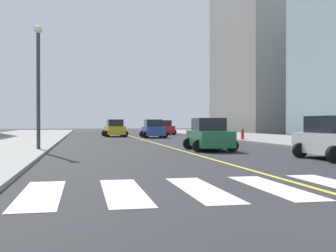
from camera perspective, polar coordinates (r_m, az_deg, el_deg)
crosswalk_paint at (r=11.17m, az=17.93°, el=-7.57°), size 13.50×4.00×0.01m
lane_divider_paint at (r=46.00m, az=-4.51°, el=-1.49°), size 0.16×80.00×0.01m
parking_garage_concrete at (r=81.39m, az=14.19°, el=9.00°), size 18.00×24.00×27.37m
car_yellow_nearest at (r=48.30m, az=-7.10°, el=-0.35°), size 2.81×4.38×1.92m
car_blue_second at (r=44.47m, az=-1.97°, el=-0.43°), size 2.67×4.25×1.89m
car_silver_third at (r=63.27m, az=-1.77°, el=-0.26°), size 2.44×3.80×1.67m
car_red_fourth at (r=56.25m, az=-0.51°, el=-0.25°), size 2.71×4.26×1.88m
car_green_fifth at (r=24.23m, az=5.50°, el=-1.23°), size 2.65×4.15×1.82m
car_white_sixth at (r=19.43m, az=21.37°, el=-1.64°), size 2.65×4.18×1.85m
fire_hydrant at (r=37.16m, az=9.90°, el=-1.07°), size 0.26×0.26×0.89m
street_lamp at (r=24.26m, az=-16.86°, el=6.49°), size 0.44×0.44×6.65m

